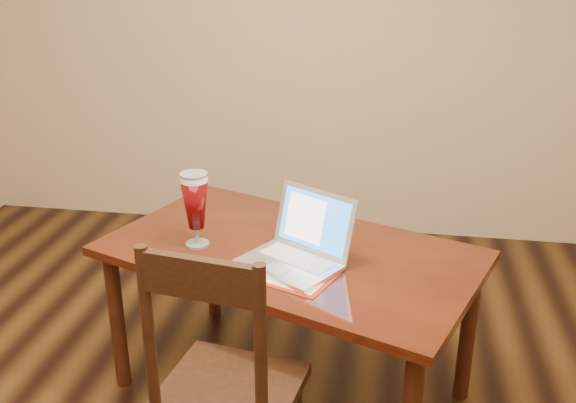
# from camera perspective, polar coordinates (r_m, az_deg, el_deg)

# --- Properties ---
(dining_table) EXTENTS (1.68, 1.31, 1.00)m
(dining_table) POSITION_cam_1_polar(r_m,az_deg,el_deg) (2.62, -0.18, -5.57)
(dining_table) COLOR #451709
(dining_table) RESTS_ON ground
(dining_chair) EXTENTS (0.50, 0.49, 1.05)m
(dining_chair) POSITION_cam_1_polar(r_m,az_deg,el_deg) (2.18, -5.65, -16.35)
(dining_chair) COLOR black
(dining_chair) RESTS_ON ground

